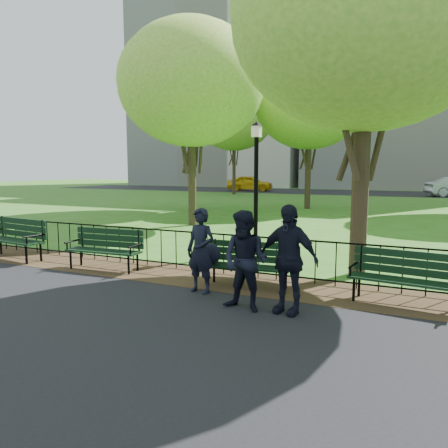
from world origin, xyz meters
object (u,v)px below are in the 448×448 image
at_px(park_bench_main, 233,257).
at_px(lamppost, 256,182).
at_px(tree_near_e, 367,13).
at_px(tree_far_c, 310,102).
at_px(person_left, 201,251).
at_px(tree_far_w, 234,116).
at_px(taxi, 250,183).
at_px(park_bench_left_a, 106,245).
at_px(person_mid, 245,261).
at_px(park_bench_right_a, 405,272).
at_px(person_right, 288,259).
at_px(tree_mid_w, 190,92).
at_px(tree_near_w, 191,84).
at_px(park_bench_left_b, 16,234).

distance_m(park_bench_main, lamppost, 3.77).
distance_m(tree_near_e, tree_far_c, 15.40).
bearing_deg(person_left, tree_near_e, 54.12).
bearing_deg(tree_far_w, taxi, 97.47).
height_order(lamppost, person_left, lamppost).
relative_size(park_bench_left_a, person_mid, 1.11).
xyz_separation_m(park_bench_right_a, person_right, (-1.66, -1.24, 0.31)).
bearing_deg(park_bench_left_a, lamppost, 50.29).
bearing_deg(person_mid, tree_far_w, 120.77).
bearing_deg(person_left, tree_mid_w, 126.74).
distance_m(tree_far_c, person_mid, 18.87).
relative_size(park_bench_main, person_mid, 1.07).
height_order(tree_far_c, taxi, tree_far_c).
height_order(tree_near_w, person_mid, tree_near_w).
bearing_deg(tree_mid_w, park_bench_left_b, -80.04).
height_order(tree_near_e, person_right, tree_near_e).
bearing_deg(tree_near_w, lamppost, -44.38).
distance_m(tree_near_w, tree_near_e, 9.21).
bearing_deg(tree_far_w, tree_mid_w, -75.75).
bearing_deg(tree_near_w, park_bench_main, -56.00).
bearing_deg(person_mid, park_bench_left_a, 167.92).
height_order(park_bench_left_b, tree_near_e, tree_near_e).
bearing_deg(tree_far_w, person_mid, -65.88).
distance_m(lamppost, tree_near_e, 4.75).
bearing_deg(park_bench_left_a, tree_mid_w, 107.12).
relative_size(lamppost, tree_far_c, 0.42).
relative_size(tree_near_w, tree_far_c, 0.95).
bearing_deg(tree_mid_w, taxi, 102.32).
bearing_deg(tree_mid_w, park_bench_right_a, -48.75).
distance_m(tree_far_w, taxi, 8.08).
relative_size(tree_near_e, tree_far_c, 0.92).
bearing_deg(lamppost, park_bench_main, -76.26).
bearing_deg(park_bench_left_a, park_bench_main, -6.33).
relative_size(tree_near_e, tree_far_w, 0.82).
xyz_separation_m(tree_mid_w, person_right, (9.76, -14.27, -5.41)).
relative_size(tree_near_e, person_right, 4.46).
distance_m(tree_far_c, person_right, 18.83).
height_order(tree_mid_w, tree_far_c, tree_mid_w).
bearing_deg(taxi, tree_far_c, -157.17).
bearing_deg(person_mid, park_bench_left_b, 175.79).
height_order(park_bench_main, person_left, person_left).
relative_size(park_bench_left_a, tree_near_w, 0.23).
height_order(tree_near_e, tree_mid_w, tree_mid_w).
bearing_deg(person_mid, tree_far_c, 107.89).
bearing_deg(tree_mid_w, person_mid, -57.75).
xyz_separation_m(tree_far_w, person_right, (13.23, -27.94, -5.70)).
xyz_separation_m(tree_near_e, taxi, (-14.61, 30.46, -4.62)).
xyz_separation_m(park_bench_main, person_mid, (0.77, -1.23, 0.24)).
distance_m(park_bench_main, tree_mid_w, 16.63).
relative_size(park_bench_left_b, tree_near_w, 0.25).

